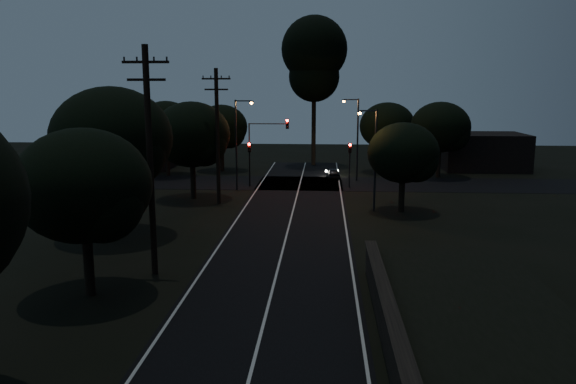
{
  "coord_description": "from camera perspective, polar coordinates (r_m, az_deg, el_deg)",
  "views": [
    {
      "loc": [
        2.28,
        -11.0,
        9.04
      ],
      "look_at": [
        0.0,
        24.0,
        2.5
      ],
      "focal_mm": 35.0,
      "sensor_mm": 36.0,
      "label": 1
    }
  ],
  "objects": [
    {
      "name": "tree_far_ne",
      "position": [
        61.42,
        10.26,
        6.49
      ],
      "size": [
        5.93,
        5.93,
        7.51
      ],
      "color": "black",
      "rests_on": "ground"
    },
    {
      "name": "tree_right_a",
      "position": [
        41.59,
        11.89,
        3.75
      ],
      "size": [
        5.18,
        5.18,
        6.59
      ],
      "color": "black",
      "rests_on": "ground"
    },
    {
      "name": "signal_mast",
      "position": [
        51.47,
        -2.09,
        5.32
      ],
      "size": [
        3.7,
        0.35,
        6.25
      ],
      "color": "black",
      "rests_on": "ground"
    },
    {
      "name": "signal_right",
      "position": [
        51.42,
        6.3,
        3.57
      ],
      "size": [
        0.28,
        0.35,
        4.1
      ],
      "color": "black",
      "rests_on": "ground"
    },
    {
      "name": "tree_far_e",
      "position": [
        59.24,
        15.43,
        6.24
      ],
      "size": [
        6.03,
        6.03,
        7.65
      ],
      "color": "black",
      "rests_on": "ground"
    },
    {
      "name": "streetlight_b",
      "position": [
        55.26,
        6.89,
        5.92
      ],
      "size": [
        1.66,
        0.26,
        8.0
      ],
      "color": "black",
      "rests_on": "ground"
    },
    {
      "name": "road_surface",
      "position": [
        43.14,
        0.61,
        -1.52
      ],
      "size": [
        60.0,
        70.0,
        0.03
      ],
      "color": "black",
      "rests_on": "ground"
    },
    {
      "name": "car",
      "position": [
        56.89,
        4.61,
        1.91
      ],
      "size": [
        1.44,
        3.11,
        1.03
      ],
      "primitive_type": "imported",
      "rotation": [
        0.0,
        0.0,
        3.22
      ],
      "color": "black",
      "rests_on": "ground"
    },
    {
      "name": "signal_left",
      "position": [
        51.82,
        -3.94,
        3.66
      ],
      "size": [
        0.28,
        0.35,
        4.1
      ],
      "color": "black",
      "rests_on": "ground"
    },
    {
      "name": "tree_far_nw",
      "position": [
        62.04,
        -6.61,
        6.47
      ],
      "size": [
        5.71,
        5.71,
        7.23
      ],
      "color": "black",
      "rests_on": "ground"
    },
    {
      "name": "tree_left_d",
      "position": [
        46.26,
        -9.53,
        5.6
      ],
      "size": [
        6.27,
        6.27,
        7.96
      ],
      "color": "black",
      "rests_on": "ground"
    },
    {
      "name": "utility_pole_mid",
      "position": [
        27.48,
        -13.86,
        3.35
      ],
      "size": [
        2.2,
        0.3,
        11.0
      ],
      "color": "black",
      "rests_on": "ground"
    },
    {
      "name": "streetlight_c",
      "position": [
        41.42,
        8.64,
        3.94
      ],
      "size": [
        1.46,
        0.26,
        7.5
      ],
      "color": "black",
      "rests_on": "ground"
    },
    {
      "name": "streetlight_a",
      "position": [
        49.78,
        -5.08,
        5.45
      ],
      "size": [
        1.66,
        0.26,
        8.0
      ],
      "color": "black",
      "rests_on": "ground"
    },
    {
      "name": "utility_pole_far",
      "position": [
        43.93,
        -7.19,
        5.84
      ],
      "size": [
        2.2,
        0.3,
        10.5
      ],
      "color": "black",
      "rests_on": "ground"
    },
    {
      "name": "building_right",
      "position": [
        66.78,
        19.14,
        3.93
      ],
      "size": [
        9.0,
        7.0,
        4.0
      ],
      "primitive_type": "cube",
      "color": "black",
      "rests_on": "ground"
    },
    {
      "name": "tall_pine",
      "position": [
        66.1,
        2.68,
        13.45
      ],
      "size": [
        7.55,
        7.55,
        17.15
      ],
      "color": "black",
      "rests_on": "ground"
    },
    {
      "name": "tree_far_w",
      "position": [
        59.24,
        -12.1,
        6.43
      ],
      "size": [
        6.05,
        6.05,
        7.72
      ],
      "color": "black",
      "rests_on": "ground"
    },
    {
      "name": "tree_left_c",
      "position": [
        35.3,
        -17.14,
        5.01
      ],
      "size": [
        7.23,
        7.23,
        9.14
      ],
      "color": "black",
      "rests_on": "ground"
    },
    {
      "name": "tree_left_b",
      "position": [
        25.36,
        -19.74,
        0.3
      ],
      "size": [
        5.82,
        5.82,
        7.39
      ],
      "color": "black",
      "rests_on": "ground"
    },
    {
      "name": "building_left",
      "position": [
        67.17,
        -15.71,
        4.33
      ],
      "size": [
        10.0,
        8.0,
        4.4
      ],
      "primitive_type": "cube",
      "color": "black",
      "rests_on": "ground"
    }
  ]
}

